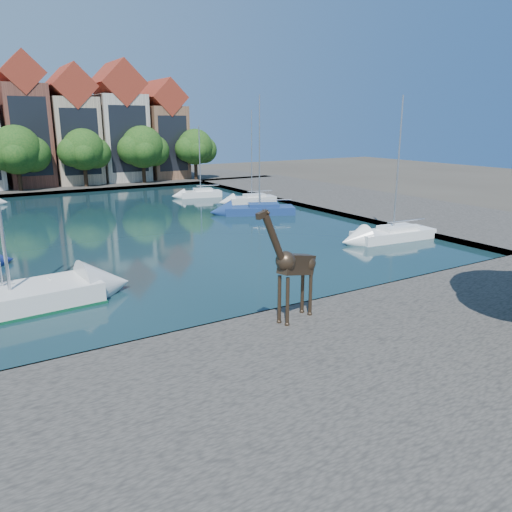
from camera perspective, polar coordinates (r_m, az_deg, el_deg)
The scene contains 19 objects.
ground at distance 24.17m, azimuth 5.02°, elevation -6.41°, with size 160.00×160.00×0.00m, color #38332B.
water_basin at distance 44.98m, azimuth -13.45°, elevation 3.41°, with size 38.00×50.00×0.08m, color black.
near_quay at distance 19.41m, azimuth 17.65°, elevation -11.93°, with size 50.00×14.00×0.50m, color #4B4741.
far_quay at distance 75.71m, azimuth -21.22°, elevation 7.58°, with size 60.00×16.00×0.50m, color #4B4741.
right_quay at distance 57.61m, azimuth 10.95°, elevation 6.26°, with size 14.00×52.00×0.50m, color #4B4741.
townhouse_center at distance 74.59m, azimuth -24.91°, elevation 13.39°, with size 5.44×9.18×16.93m.
townhouse_east_inner at distance 75.60m, azimuth -20.25°, elevation 13.37°, with size 5.94×9.18×15.79m.
townhouse_east_mid at distance 77.19m, azimuth -15.42°, elevation 14.04°, with size 6.43×9.18×16.65m.
townhouse_east_end at distance 79.30m, azimuth -10.74°, elevation 13.61°, with size 5.44×9.18×14.43m.
far_tree_mid_west at distance 69.00m, azimuth -25.61°, elevation 10.72°, with size 7.80×6.00×8.00m.
far_tree_mid_east at distance 70.34m, azimuth -19.03°, elevation 11.28°, with size 7.02×5.40×7.52m.
far_tree_east at distance 72.53m, azimuth -12.76°, elevation 11.90°, with size 7.54×5.80×7.84m.
far_tree_far_east at distance 75.52m, azimuth -6.89°, elevation 12.15°, with size 6.76×5.20×7.36m.
giraffe_statue at distance 21.09m, azimuth 4.20°, elevation -1.03°, with size 3.50×1.33×5.08m.
sailboat_left_a at distance 27.26m, azimuth -26.86°, elevation -4.14°, with size 5.26×1.87×10.36m.
sailboat_right_a at distance 39.66m, azimuth 15.41°, elevation 2.63°, with size 6.78×2.92×10.60m.
sailboat_right_b at distance 48.94m, azimuth 0.39°, elevation 5.48°, with size 7.09×4.98×11.17m.
sailboat_right_c at distance 55.92m, azimuth -0.49°, elevation 6.65°, with size 5.56×2.64×9.94m.
sailboat_right_d at distance 60.53m, azimuth -6.34°, elevation 7.24°, with size 5.10×2.67×8.38m.
Camera 1 is at (-13.50, -18.00, 8.84)m, focal length 35.00 mm.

